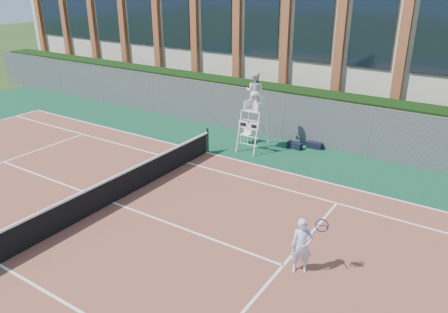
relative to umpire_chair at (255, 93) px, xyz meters
The scene contains 12 objects.
ground 7.63m from the umpire_chair, 101.81° to the right, with size 120.00×120.00×0.00m, color #233814.
apron 6.72m from the umpire_chair, 103.69° to the right, with size 36.00×20.00×0.01m, color #0D3D1F.
tennis_court 7.63m from the umpire_chair, 101.81° to the right, with size 23.77×10.97×0.02m, color brown.
tennis_net 7.47m from the umpire_chair, 101.81° to the right, with size 0.10×11.30×1.10m.
fence 2.71m from the umpire_chair, 130.04° to the left, with size 40.00×0.06×2.20m, color #595E60, non-canonical shape.
hedge 3.60m from the umpire_chair, 116.51° to the left, with size 40.00×1.40×2.20m, color black.
building 11.12m from the umpire_chair, 97.69° to the left, with size 45.00×10.60×8.22m.
umpire_chair is the anchor object (origin of this frame).
plastic_chair 2.16m from the umpire_chair, 141.55° to the left, with size 0.44×0.44×0.91m.
sports_bag_near 3.03m from the umpire_chair, 33.53° to the left, with size 0.66×0.26×0.28m, color black.
sports_bag_far 3.64m from the umpire_chair, 34.26° to the left, with size 0.67×0.29×0.27m, color black.
tennis_player 9.00m from the umpire_chair, 52.41° to the right, with size 0.92×0.71×1.55m.
Camera 1 is at (10.34, -8.90, 7.13)m, focal length 35.00 mm.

